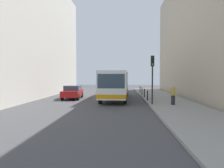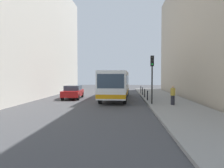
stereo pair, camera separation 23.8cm
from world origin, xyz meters
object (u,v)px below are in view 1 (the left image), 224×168
object	(u,v)px
car_beside_bus	(73,92)
bollard_mid	(144,93)
bollard_farthest	(140,90)
bus	(116,83)
traffic_light	(152,70)
bollard_near	(147,95)
bollard_far	(142,91)
pedestrian_near_signal	(173,95)

from	to	relation	value
car_beside_bus	bollard_mid	distance (m)	8.02
car_beside_bus	bollard_farthest	bearing A→B (deg)	-145.28
bus	traffic_light	size ratio (longest dim) A/B	2.71
bollard_farthest	bollard_mid	bearing A→B (deg)	-90.00
bollard_near	bollard_mid	size ratio (longest dim) A/B	1.00
traffic_light	bollard_far	xyz separation A→B (m)	(-0.10, 8.31, -2.38)
bus	car_beside_bus	distance (m)	4.90
traffic_light	bollard_farthest	world-z (taller)	traffic_light
car_beside_bus	bollard_farthest	world-z (taller)	car_beside_bus
car_beside_bus	pedestrian_near_signal	size ratio (longest dim) A/B	2.85
bollard_farthest	pedestrian_near_signal	xyz separation A→B (m)	(1.74, -11.65, 0.31)
traffic_light	bollard_farthest	distance (m)	11.43
pedestrian_near_signal	bollard_near	bearing A→B (deg)	102.87
bus	bollard_mid	distance (m)	3.42
bollard_far	bollard_farthest	bearing A→B (deg)	90.00
traffic_light	bollard_farthest	size ratio (longest dim) A/B	4.32
bollard_mid	bus	bearing A→B (deg)	-169.38
bus	bollard_far	distance (m)	4.84
pedestrian_near_signal	bus	bearing A→B (deg)	115.93
bollard_mid	pedestrian_near_signal	world-z (taller)	pedestrian_near_signal
traffic_light	pedestrian_near_signal	xyz separation A→B (m)	(1.64, -0.48, -2.07)
traffic_light	car_beside_bus	bearing A→B (deg)	149.31
car_beside_bus	bollard_far	xyz separation A→B (m)	(8.00, 3.50, -0.16)
bollard_mid	bollard_farthest	xyz separation A→B (m)	(0.00, 5.75, 0.00)
traffic_light	bollard_near	world-z (taller)	traffic_light
car_beside_bus	pedestrian_near_signal	distance (m)	11.07
car_beside_bus	pedestrian_near_signal	world-z (taller)	pedestrian_near_signal
bollard_far	car_beside_bus	bearing A→B (deg)	-156.36
bollard_near	bollard_farthest	world-z (taller)	same
bus	bollard_mid	bearing A→B (deg)	-167.31
traffic_light	bollard_near	bearing A→B (deg)	92.24
bollard_farthest	pedestrian_near_signal	distance (m)	11.79
traffic_light	bollard_far	distance (m)	8.64
bollard_farthest	bollard_far	bearing A→B (deg)	-90.00
car_beside_bus	traffic_light	bearing A→B (deg)	145.47
bollard_near	bollard_farthest	bearing A→B (deg)	90.00
bus	bollard_far	size ratio (longest dim) A/B	11.69
bus	bollard_farthest	world-z (taller)	bus
traffic_light	pedestrian_near_signal	size ratio (longest dim) A/B	2.59
bollard_near	pedestrian_near_signal	world-z (taller)	pedestrian_near_signal
bus	bollard_mid	world-z (taller)	bus
bus	bollard_mid	size ratio (longest dim) A/B	11.69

